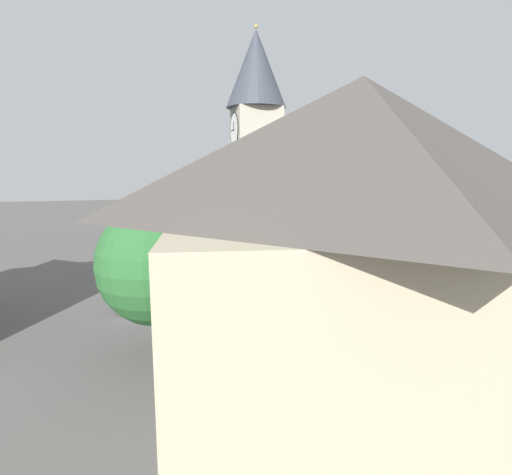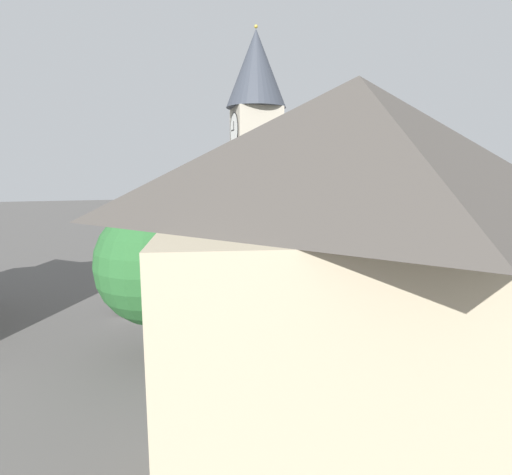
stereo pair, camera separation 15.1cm
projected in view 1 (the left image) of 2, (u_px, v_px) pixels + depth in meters
The scene contains 11 objects.
ground_plane at pixel (256, 289), 30.85m from camera, with size 200.00×200.00×0.00m, color #565451.
clock_tower at pixel (256, 142), 29.08m from camera, with size 4.18×4.18×18.55m.
car_blue_kerb at pixel (193, 268), 34.09m from camera, with size 3.06×4.46×1.53m.
car_silver_kerb at pixel (311, 345), 19.23m from camera, with size 4.43×3.46×1.53m.
car_red_corner at pixel (255, 260), 37.02m from camera, with size 4.24×3.95×1.53m.
car_white_side at pixel (141, 295), 26.84m from camera, with size 4.46×3.09×1.53m.
pedestrian at pixel (201, 256), 37.71m from camera, with size 0.29×0.55×1.69m.
tree at pixel (159, 264), 19.17m from camera, with size 5.74×5.74×7.38m.
building_terrace_right at pixel (375, 208), 44.97m from camera, with size 14.07×13.11×9.27m.
building_corner_back at pixel (354, 312), 9.71m from camera, with size 8.60×9.87×10.86m.
road_sign at pixel (179, 263), 31.11m from camera, with size 0.60×0.07×2.80m.
Camera 1 is at (-28.63, 8.24, 8.87)m, focal length 28.85 mm.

